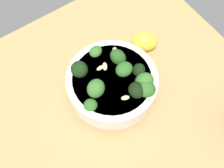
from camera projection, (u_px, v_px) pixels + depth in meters
ground_plane at (121, 102)px, 72.40cm from camera, size 65.47×65.47×4.69cm
bowl_of_broccoli at (113, 83)px, 66.97cm from camera, size 20.68×20.68×10.79cm
lemon_wedge at (144, 42)px, 74.69cm from camera, size 7.94×7.53×5.08cm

